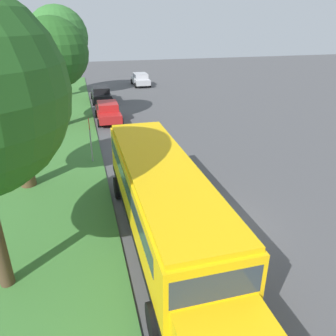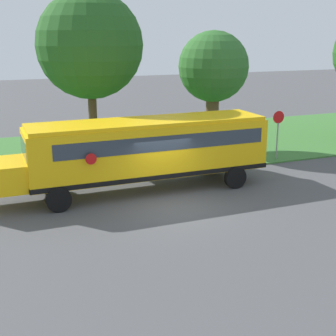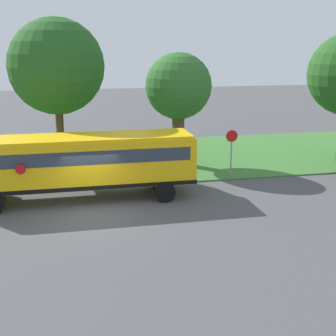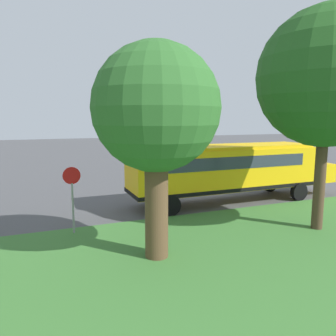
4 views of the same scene
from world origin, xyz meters
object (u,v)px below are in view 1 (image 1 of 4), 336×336
school_bus (163,198)px  oak_tree_across_road (57,37)px  car_red_nearest (108,111)px  oak_tree_far_end (53,52)px  car_silver_furthest (141,79)px  oak_tree_roadside_mid (11,93)px  stop_sign (90,135)px  car_black_middle (101,93)px

school_bus → oak_tree_across_road: (-4.18, 28.12, 4.19)m
school_bus → car_red_nearest: 17.15m
oak_tree_far_end → car_silver_furthest: bearing=58.9°
school_bus → car_silver_furthest: school_bus is taller
car_red_nearest → oak_tree_far_end: oak_tree_far_end is taller
car_red_nearest → oak_tree_roadside_mid: 12.76m
car_silver_furthest → oak_tree_across_road: oak_tree_across_road is taller
car_red_nearest → stop_sign: stop_sign is taller
school_bus → oak_tree_roadside_mid: (-5.53, 6.12, 2.90)m
oak_tree_across_road → oak_tree_roadside_mid: bearing=-93.5°
car_red_nearest → car_black_middle: (0.00, 7.29, 0.00)m
school_bus → car_silver_furthest: bearing=80.8°
car_black_middle → oak_tree_far_end: (-3.69, -7.55, 4.74)m
oak_tree_across_road → stop_sign: (1.98, -19.59, -4.38)m
car_red_nearest → stop_sign: bearing=-101.8°
car_black_middle → oak_tree_across_road: oak_tree_across_road is taller
car_black_middle → stop_sign: stop_sign is taller
oak_tree_roadside_mid → stop_sign: bearing=35.9°
oak_tree_roadside_mid → oak_tree_across_road: size_ratio=0.75×
school_bus → stop_sign: size_ratio=4.53×
school_bus → oak_tree_roadside_mid: bearing=132.1°
school_bus → car_silver_furthest: 32.70m
car_silver_furthest → stop_sign: 24.88m
car_black_middle → oak_tree_across_road: size_ratio=0.48×
oak_tree_far_end → stop_sign: oak_tree_far_end is taller
car_red_nearest → oak_tree_across_road: bearing=109.0°
car_silver_furthest → oak_tree_far_end: 18.61m
car_black_middle → oak_tree_far_end: oak_tree_far_end is taller
oak_tree_across_road → school_bus: bearing=-81.5°
oak_tree_far_end → school_bus: bearing=-76.4°
oak_tree_across_road → stop_sign: size_ratio=3.38×
car_black_middle → oak_tree_roadside_mid: oak_tree_roadside_mid is taller
car_silver_furthest → school_bus: bearing=-99.2°
car_red_nearest → stop_sign: (-1.80, -8.59, 0.86)m
school_bus → car_black_middle: size_ratio=2.82×
school_bus → car_red_nearest: bearing=91.3°
stop_sign → car_red_nearest: bearing=78.2°
car_red_nearest → stop_sign: 8.81m
oak_tree_across_road → car_red_nearest: bearing=-71.0°
oak_tree_roadside_mid → oak_tree_across_road: 22.08m
car_black_middle → stop_sign: (-1.80, -15.88, 0.86)m
car_red_nearest → oak_tree_across_road: oak_tree_across_road is taller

